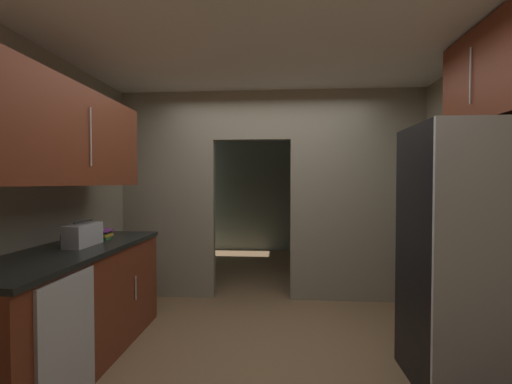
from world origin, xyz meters
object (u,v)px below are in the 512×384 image
Objects in this scene: refrigerator at (470,256)px; book_stack at (103,234)px; dishwasher at (68,345)px; boombox at (83,235)px.

refrigerator is 3.05m from book_stack.
boombox is at bearing 114.42° from dishwasher.
dishwasher is at bearing -65.58° from boombox.
boombox is at bearing -90.45° from book_stack.
book_stack is at bearing 170.19° from refrigerator.
boombox reaches higher than book_stack.
refrigerator reaches higher than dishwasher.
book_stack reaches higher than dishwasher.
book_stack is at bearing 107.09° from dishwasher.
boombox is (-0.31, 0.69, 0.59)m from dishwasher.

